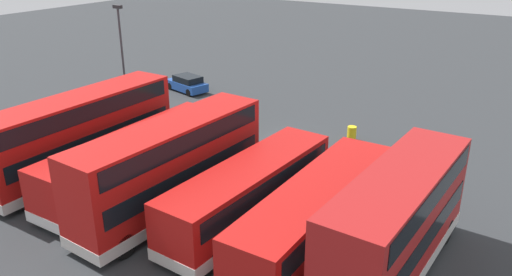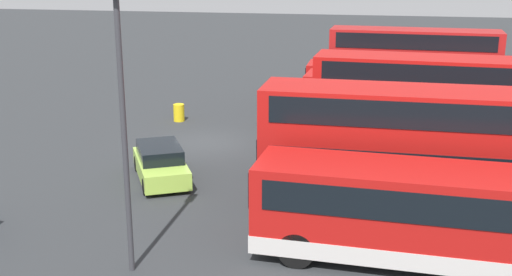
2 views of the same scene
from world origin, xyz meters
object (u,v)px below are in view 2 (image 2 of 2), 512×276
(bus_single_deck_seventh, at_px, (447,215))
(lamp_post_tall, at_px, (123,112))
(waste_bin_yellow, at_px, (179,113))
(car_small_green, at_px, (161,163))
(bus_single_deck_second, at_px, (409,89))
(bus_double_decker_sixth, at_px, (435,151))
(bus_single_deck_third, at_px, (410,103))
(bus_double_decker_fourth, at_px, (439,104))
(bus_single_deck_fifth, at_px, (417,143))
(bus_double_decker_near_end, at_px, (413,64))

(bus_single_deck_seventh, bearing_deg, lamp_post_tall, -77.33)
(bus_single_deck_seventh, height_order, waste_bin_yellow, bus_single_deck_seventh)
(bus_single_deck_seventh, distance_m, car_small_green, 12.07)
(bus_single_deck_second, height_order, bus_double_decker_sixth, bus_double_decker_sixth)
(bus_single_deck_third, distance_m, bus_double_decker_fourth, 4.03)
(bus_single_deck_second, height_order, bus_single_deck_seventh, same)
(bus_single_deck_seventh, xyz_separation_m, lamp_post_tall, (2.01, -8.93, 3.13))
(bus_single_deck_fifth, xyz_separation_m, car_small_green, (1.82, -10.19, -0.92))
(car_small_green, relative_size, lamp_post_tall, 0.55)
(bus_double_decker_near_end, relative_size, bus_single_deck_third, 0.94)
(lamp_post_tall, distance_m, waste_bin_yellow, 17.79)
(bus_single_deck_second, height_order, lamp_post_tall, lamp_post_tall)
(bus_single_deck_second, xyz_separation_m, bus_single_deck_fifth, (10.77, -0.07, 0.00))
(bus_single_deck_second, bearing_deg, car_small_green, -39.16)
(bus_single_deck_second, relative_size, bus_single_deck_fifth, 0.96)
(bus_double_decker_sixth, xyz_separation_m, bus_single_deck_seventh, (3.62, 0.12, -0.83))
(car_small_green, relative_size, waste_bin_yellow, 4.71)
(bus_single_deck_fifth, relative_size, waste_bin_yellow, 12.66)
(bus_double_decker_fourth, relative_size, waste_bin_yellow, 11.85)
(bus_single_deck_fifth, distance_m, lamp_post_tall, 13.00)
(bus_double_decker_near_end, height_order, lamp_post_tall, lamp_post_tall)
(bus_single_deck_third, relative_size, bus_single_deck_seventh, 0.95)
(bus_single_deck_fifth, distance_m, car_small_green, 10.39)
(bus_double_decker_sixth, distance_m, lamp_post_tall, 10.70)
(bus_double_decker_near_end, height_order, bus_single_deck_seventh, bus_double_decker_near_end)
(bus_double_decker_near_end, bearing_deg, bus_single_deck_second, -4.82)
(car_small_green, bearing_deg, bus_double_decker_near_end, 146.83)
(bus_single_deck_second, bearing_deg, bus_double_decker_fourth, 7.72)
(bus_double_decker_near_end, height_order, bus_single_deck_fifth, bus_double_decker_near_end)
(waste_bin_yellow, bearing_deg, bus_single_deck_third, 89.24)
(bus_double_decker_sixth, height_order, waste_bin_yellow, bus_double_decker_sixth)
(bus_double_decker_near_end, distance_m, bus_single_deck_fifth, 14.36)
(bus_double_decker_fourth, height_order, bus_single_deck_fifth, bus_double_decker_fourth)
(bus_single_deck_second, distance_m, bus_single_deck_third, 3.50)
(bus_single_deck_fifth, xyz_separation_m, bus_single_deck_seventh, (7.37, 0.49, -0.00))
(bus_double_decker_sixth, bearing_deg, bus_single_deck_seventh, 1.98)
(bus_double_decker_fourth, bearing_deg, lamp_post_tall, -36.46)
(bus_double_decker_fourth, bearing_deg, bus_single_deck_fifth, -16.92)
(bus_double_decker_sixth, relative_size, lamp_post_tall, 1.47)
(bus_single_deck_seventh, height_order, car_small_green, bus_single_deck_seventh)
(bus_double_decker_near_end, distance_m, bus_double_decker_sixth, 18.09)
(bus_single_deck_third, xyz_separation_m, bus_single_deck_fifth, (7.27, 0.04, 0.00))
(bus_single_deck_third, bearing_deg, bus_single_deck_second, 178.22)
(bus_single_deck_seventh, bearing_deg, bus_single_deck_second, -178.67)
(bus_double_decker_near_end, relative_size, bus_single_deck_second, 0.89)
(bus_single_deck_second, distance_m, bus_double_decker_sixth, 14.55)
(bus_double_decker_fourth, xyz_separation_m, bus_double_decker_sixth, (7.23, -0.69, 0.00))
(bus_double_decker_near_end, xyz_separation_m, bus_single_deck_fifth, (14.33, -0.37, -0.82))
(car_small_green, height_order, lamp_post_tall, lamp_post_tall)
(bus_double_decker_fourth, height_order, car_small_green, bus_double_decker_fourth)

